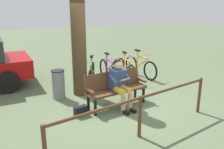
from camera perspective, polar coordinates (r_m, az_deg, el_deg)
name	(u,v)px	position (r m, az deg, el deg)	size (l,w,h in m)	color
ground_plane	(122,106)	(6.24, 2.35, -7.33)	(40.00, 40.00, 0.00)	#566647
bench	(115,86)	(6.11, 0.75, -2.74)	(1.65, 0.72, 0.87)	#51331E
person_reading	(120,82)	(5.94, 1.81, -1.70)	(0.53, 0.81, 1.20)	#334772
handbag	(81,111)	(5.72, -7.32, -8.45)	(0.30, 0.14, 0.24)	black
tree_trunk	(78,31)	(6.67, -7.87, 9.94)	(0.40, 0.40, 3.55)	#4C3823
litter_bin	(59,84)	(6.73, -12.36, -2.26)	(0.35, 0.35, 0.79)	slate
bicycle_red	(140,67)	(8.57, 6.63, 1.81)	(0.48, 1.67, 0.94)	black
bicycle_purple	(126,70)	(8.15, 3.31, 1.11)	(0.48, 1.67, 0.94)	black
bicycle_black	(109,71)	(7.97, -0.70, 0.78)	(0.48, 1.68, 0.94)	black
bicycle_green	(92,75)	(7.58, -4.79, -0.11)	(0.77, 1.55, 0.94)	black
railing_fence	(140,108)	(4.68, 6.55, -7.68)	(3.75, 0.83, 0.85)	#51331E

